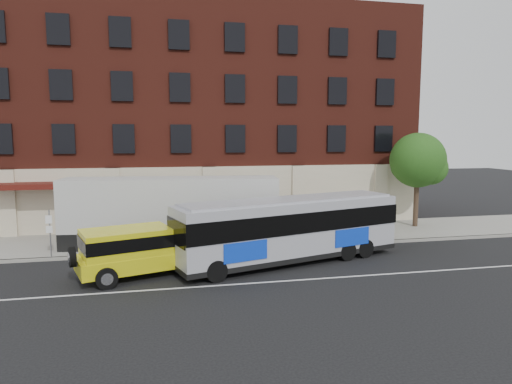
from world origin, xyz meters
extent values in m
plane|color=black|center=(0.00, 0.00, 0.00)|extent=(120.00, 120.00, 0.00)
cube|color=gray|center=(0.00, 9.00, 0.07)|extent=(60.00, 6.00, 0.15)
cube|color=gray|center=(0.00, 6.00, 0.07)|extent=(60.00, 0.25, 0.15)
cube|color=silver|center=(0.00, 0.50, 0.01)|extent=(60.00, 0.12, 0.01)
cube|color=#561D14|center=(0.00, 17.00, 7.65)|extent=(30.00, 10.00, 15.00)
cube|color=beige|center=(0.00, 11.85, 2.15)|extent=(30.00, 0.35, 4.00)
cube|color=#47120C|center=(-11.00, 11.00, 3.25)|extent=(4.20, 2.20, 0.30)
cube|color=beige|center=(-12.00, 11.75, 2.15)|extent=(0.90, 0.55, 4.00)
cube|color=beige|center=(-6.00, 11.75, 2.15)|extent=(0.90, 0.55, 4.00)
cube|color=beige|center=(0.00, 11.75, 2.15)|extent=(0.90, 0.55, 4.00)
cube|color=beige|center=(6.00, 11.75, 2.15)|extent=(0.90, 0.55, 4.00)
cube|color=beige|center=(12.00, 11.75, 2.15)|extent=(0.90, 0.55, 4.00)
cube|color=black|center=(-12.25, 11.92, 5.95)|extent=(1.30, 0.20, 1.80)
cube|color=black|center=(-8.75, 11.92, 5.95)|extent=(1.30, 0.20, 1.80)
cube|color=black|center=(-5.25, 11.92, 5.95)|extent=(1.30, 0.20, 1.80)
cube|color=black|center=(-1.75, 11.92, 5.95)|extent=(1.30, 0.20, 1.80)
cube|color=black|center=(1.75, 11.92, 5.95)|extent=(1.30, 0.20, 1.80)
cube|color=black|center=(5.25, 11.92, 5.95)|extent=(1.30, 0.20, 1.80)
cube|color=black|center=(8.75, 11.92, 5.95)|extent=(1.30, 0.20, 1.80)
cube|color=black|center=(12.25, 11.92, 5.95)|extent=(1.30, 0.20, 1.80)
cube|color=black|center=(-8.75, 11.92, 9.15)|extent=(1.30, 0.20, 1.80)
cube|color=black|center=(-5.25, 11.92, 9.15)|extent=(1.30, 0.20, 1.80)
cube|color=black|center=(-1.75, 11.92, 9.15)|extent=(1.30, 0.20, 1.80)
cube|color=black|center=(1.75, 11.92, 9.15)|extent=(1.30, 0.20, 1.80)
cube|color=black|center=(5.25, 11.92, 9.15)|extent=(1.30, 0.20, 1.80)
cube|color=black|center=(8.75, 11.92, 9.15)|extent=(1.30, 0.20, 1.80)
cube|color=black|center=(12.25, 11.92, 9.15)|extent=(1.30, 0.20, 1.80)
cube|color=black|center=(-8.75, 11.92, 12.35)|extent=(1.30, 0.20, 1.80)
cube|color=black|center=(-5.25, 11.92, 12.35)|extent=(1.30, 0.20, 1.80)
cube|color=black|center=(-1.75, 11.92, 12.35)|extent=(1.30, 0.20, 1.80)
cube|color=black|center=(1.75, 11.92, 12.35)|extent=(1.30, 0.20, 1.80)
cube|color=black|center=(5.25, 11.92, 12.35)|extent=(1.30, 0.20, 1.80)
cube|color=black|center=(8.75, 11.92, 12.35)|extent=(1.30, 0.20, 1.80)
cube|color=black|center=(12.25, 11.92, 12.35)|extent=(1.30, 0.20, 1.80)
cube|color=black|center=(-10.50, 11.78, 1.75)|extent=(2.60, 0.15, 2.80)
cube|color=black|center=(-4.50, 11.78, 1.75)|extent=(2.60, 0.15, 2.80)
cube|color=black|center=(1.50, 11.78, 1.75)|extent=(2.60, 0.15, 2.80)
cube|color=black|center=(7.50, 11.78, 1.75)|extent=(2.60, 0.15, 2.80)
cylinder|color=slate|center=(-8.50, 6.20, 1.25)|extent=(0.07, 0.07, 2.50)
cube|color=white|center=(-8.50, 6.05, 2.05)|extent=(0.30, 0.03, 0.40)
cube|color=white|center=(-8.50, 6.05, 1.55)|extent=(0.30, 0.03, 0.35)
cylinder|color=#36291B|center=(13.50, 9.50, 1.65)|extent=(0.32, 0.32, 3.00)
sphere|color=#1B4012|center=(13.50, 9.50, 4.55)|extent=(3.60, 3.60, 3.60)
sphere|color=#1B4012|center=(14.20, 9.10, 4.05)|extent=(2.20, 2.20, 2.20)
sphere|color=#1B4012|center=(12.90, 9.90, 4.15)|extent=(2.00, 2.00, 2.00)
cube|color=#9D9EA6|center=(3.00, 3.25, 1.68)|extent=(11.59, 5.53, 2.70)
cube|color=black|center=(3.00, 3.25, 0.43)|extent=(11.65, 5.59, 0.24)
cube|color=#9D9EA6|center=(3.00, 3.25, 3.08)|extent=(10.96, 5.10, 0.11)
cube|color=black|center=(3.00, 3.25, 2.13)|extent=(11.68, 5.63, 0.95)
cube|color=#0D35C3|center=(0.44, 1.21, 1.19)|extent=(2.01, 0.63, 0.85)
cube|color=#0D35C3|center=(5.38, 5.23, 1.19)|extent=(2.01, 0.63, 0.85)
cylinder|color=black|center=(-0.87, 0.97, 0.47)|extent=(0.99, 0.54, 0.95)
cylinder|color=black|center=(-1.49, 3.02, 0.47)|extent=(0.99, 0.54, 0.95)
cylinder|color=black|center=(5.85, 2.98, 0.47)|extent=(0.99, 0.54, 0.95)
cylinder|color=black|center=(5.24, 5.04, 0.47)|extent=(0.99, 0.54, 0.95)
cylinder|color=black|center=(6.94, 3.31, 0.47)|extent=(0.99, 0.54, 0.95)
cylinder|color=black|center=(6.33, 5.36, 0.47)|extent=(0.99, 0.54, 0.95)
cube|color=yellow|center=(-4.00, 2.57, 0.72)|extent=(5.71, 3.72, 0.66)
cube|color=yellow|center=(-4.58, 2.38, 1.60)|extent=(4.12, 3.17, 1.10)
cube|color=black|center=(-4.58, 2.38, 1.65)|extent=(4.18, 3.22, 0.55)
cube|color=yellow|center=(-2.27, 3.12, 1.21)|extent=(2.21, 2.50, 0.33)
cube|color=black|center=(-1.46, 3.38, 0.77)|extent=(0.60, 1.70, 0.61)
cylinder|color=black|center=(-6.67, 1.71, 1.21)|extent=(0.49, 0.87, 0.84)
cylinder|color=black|center=(-2.04, 2.06, 0.44)|extent=(0.93, 0.56, 0.88)
cylinder|color=silver|center=(-2.04, 2.06, 0.44)|extent=(0.56, 0.46, 0.48)
cylinder|color=black|center=(-2.71, 4.12, 0.44)|extent=(0.93, 0.56, 0.88)
cylinder|color=silver|center=(-2.71, 4.12, 0.44)|extent=(0.56, 0.46, 0.48)
cylinder|color=black|center=(-5.29, 1.02, 0.44)|extent=(0.93, 0.56, 0.88)
cylinder|color=silver|center=(-5.29, 1.02, 0.44)|extent=(0.56, 0.46, 0.48)
cylinder|color=black|center=(-5.96, 3.07, 0.44)|extent=(0.93, 0.56, 0.88)
cylinder|color=silver|center=(-5.96, 3.07, 0.44)|extent=(0.56, 0.46, 0.48)
cube|color=black|center=(-2.53, 7.50, 0.53)|extent=(11.76, 3.63, 1.06)
cube|color=silver|center=(-2.53, 7.50, 2.46)|extent=(11.77, 3.66, 2.80)
cylinder|color=black|center=(-6.97, 6.90, 0.48)|extent=(0.99, 0.38, 0.96)
cylinder|color=black|center=(-6.71, 9.10, 0.48)|extent=(0.99, 0.38, 0.96)
cylinder|color=black|center=(-5.82, 6.77, 0.48)|extent=(0.99, 0.38, 0.96)
cylinder|color=black|center=(-5.56, 8.97, 0.48)|extent=(0.99, 0.38, 0.96)
cylinder|color=black|center=(0.51, 6.04, 0.48)|extent=(0.99, 0.38, 0.96)
cylinder|color=black|center=(0.76, 8.24, 0.48)|extent=(0.99, 0.38, 0.96)
cylinder|color=black|center=(1.66, 5.90, 0.48)|extent=(0.99, 0.38, 0.96)
cylinder|color=black|center=(1.91, 8.11, 0.48)|extent=(0.99, 0.38, 0.96)
camera|label=1|loc=(-3.03, -17.41, 6.08)|focal=31.75mm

